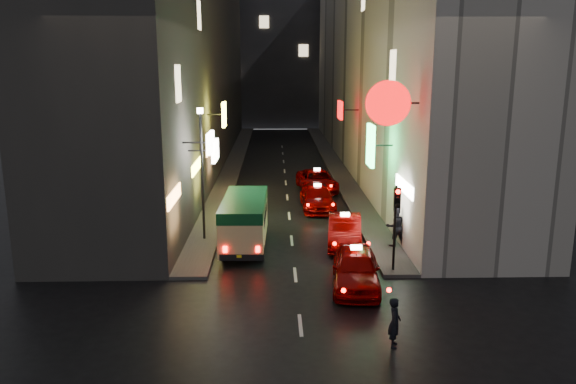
{
  "coord_description": "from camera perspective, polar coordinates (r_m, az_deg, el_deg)",
  "views": [
    {
      "loc": [
        -0.83,
        -12.87,
        8.33
      ],
      "look_at": [
        -0.18,
        13.0,
        2.41
      ],
      "focal_mm": 35.0,
      "sensor_mm": 36.0,
      "label": 1
    }
  ],
  "objects": [
    {
      "name": "pedestrian_sidewalk",
      "position": [
        26.13,
        10.84,
        -3.18
      ],
      "size": [
        0.89,
        0.67,
        2.1
      ],
      "primitive_type": "imported",
      "rotation": [
        0.0,
        0.0,
        3.38
      ],
      "color": "black",
      "rests_on": "sidewalk_right"
    },
    {
      "name": "sidewalk_left",
      "position": [
        47.71,
        -5.54,
        2.86
      ],
      "size": [
        1.5,
        52.0,
        0.15
      ],
      "primitive_type": "cube",
      "color": "#494644",
      "rests_on": "ground"
    },
    {
      "name": "building_far",
      "position": [
        78.92,
        -0.86,
        14.82
      ],
      "size": [
        30.0,
        10.0,
        22.0
      ],
      "primitive_type": "cube",
      "color": "#37373C",
      "rests_on": "ground"
    },
    {
      "name": "taxi_second",
      "position": [
        26.42,
        5.79,
        -3.7
      ],
      "size": [
        2.71,
        5.37,
        1.81
      ],
      "color": "#7D0100",
      "rests_on": "ground"
    },
    {
      "name": "traffic_light",
      "position": [
        22.6,
        10.95,
        -1.82
      ],
      "size": [
        0.26,
        0.43,
        3.5
      ],
      "color": "black",
      "rests_on": "sidewalk_right"
    },
    {
      "name": "building_right",
      "position": [
        47.69,
        9.49,
        13.52
      ],
      "size": [
        8.16,
        52.0,
        18.0
      ],
      "color": "beige",
      "rests_on": "ground"
    },
    {
      "name": "lamp_post",
      "position": [
        26.49,
        -8.74,
        2.72
      ],
      "size": [
        0.28,
        0.28,
        6.22
      ],
      "color": "black",
      "rests_on": "sidewalk_left"
    },
    {
      "name": "pedestrian_crossing",
      "position": [
        17.5,
        10.8,
        -12.57
      ],
      "size": [
        0.48,
        0.64,
        1.76
      ],
      "primitive_type": "imported",
      "rotation": [
        0.0,
        0.0,
        1.38
      ],
      "color": "black",
      "rests_on": "ground"
    },
    {
      "name": "building_left",
      "position": [
        47.41,
        -10.43,
        13.49
      ],
      "size": [
        7.39,
        52.0,
        18.0
      ],
      "color": "#34312F",
      "rests_on": "ground"
    },
    {
      "name": "taxi_third",
      "position": [
        32.93,
        3.01,
        -0.38
      ],
      "size": [
        2.14,
        4.97,
        1.73
      ],
      "color": "#7D0100",
      "rests_on": "ground"
    },
    {
      "name": "taxi_near",
      "position": [
        21.63,
        6.9,
        -7.39
      ],
      "size": [
        2.82,
        5.67,
        1.91
      ],
      "color": "#7D0100",
      "rests_on": "ground"
    },
    {
      "name": "minibus",
      "position": [
        25.84,
        -4.44,
        -2.52
      ],
      "size": [
        2.04,
        5.51,
        2.35
      ],
      "color": "#CCB47F",
      "rests_on": "ground"
    },
    {
      "name": "taxi_far",
      "position": [
        37.63,
        2.97,
        1.33
      ],
      "size": [
        2.61,
        5.24,
        1.78
      ],
      "color": "#7D0100",
      "rests_on": "ground"
    },
    {
      "name": "sidewalk_right",
      "position": [
        47.86,
        4.68,
        2.91
      ],
      "size": [
        1.5,
        52.0,
        0.15
      ],
      "primitive_type": "cube",
      "color": "#494644",
      "rests_on": "ground"
    }
  ]
}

